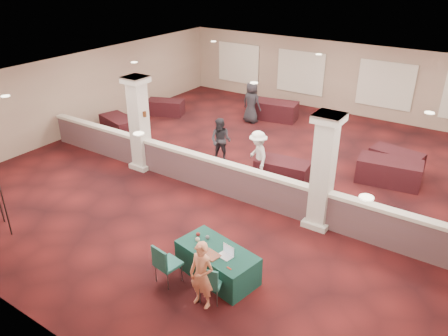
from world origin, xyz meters
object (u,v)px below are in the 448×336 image
Objects in this scene: far_table_back_right at (396,160)px; attendee_b at (258,155)px; woman at (202,275)px; far_table_back_center at (275,110)px; conf_chair_side at (165,262)px; attendee_a at (221,140)px; conf_chair_main at (210,281)px; attendee_d at (251,102)px; far_table_front_center at (282,171)px; far_table_front_left at (119,125)px; near_table at (217,263)px; far_table_back_left at (165,107)px; far_table_front_right at (389,171)px.

far_table_back_right is 1.03× the size of attendee_b.
attendee_b is (-1.95, 5.71, 0.05)m from woman.
attendee_b reaches higher than woman.
far_table_back_right is (5.86, -2.24, -0.06)m from far_table_back_center.
conf_chair_side is 6.58m from attendee_a.
attendee_d is (-4.92, 10.06, 0.35)m from conf_chair_main.
attendee_b is at bearing -23.09° from attendee_a.
far_table_front_center is 5.95m from far_table_back_center.
attendee_d reaches higher than far_table_back_right.
far_table_front_left is at bearing 171.11° from attendee_a.
near_table is 0.96× the size of far_table_back_center.
far_table_front_center is 0.96× the size of attendee_d.
far_table_front_center is at bearing -21.15° from far_table_back_left.
far_table_back_left is at bearing 180.00° from far_table_back_right.
far_table_front_left reaches higher than far_table_back_right.
far_table_back_right is (2.87, 2.90, -0.01)m from far_table_front_center.
attendee_b is (-3.64, -3.20, 0.48)m from far_table_back_right.
woman is at bearing -100.77° from far_table_back_right.
far_table_back_left is (-7.50, 2.90, -0.01)m from far_table_front_center.
attendee_a reaches higher than far_table_back_right.
conf_chair_side reaches higher than far_table_front_center.
far_table_back_right is at bearing 81.41° from conf_chair_side.
far_table_back_left is (0.00, 2.90, -0.02)m from far_table_front_left.
far_table_front_right is at bearing 165.17° from attendee_d.
woman reaches higher than far_table_front_center.
woman is 0.89× the size of far_table_front_left.
conf_chair_side is 10.82m from attendee_d.
woman reaches higher than far_table_back_center.
attendee_a is 0.89× the size of attendee_d.
near_table is 1.15× the size of attendee_b.
woman is 0.79× the size of far_table_front_right.
conf_chair_main is at bearing 58.98° from woman.
far_table_front_center is at bearing -12.31° from attendee_a.
attendee_d is (-3.66, 4.20, 0.55)m from far_table_front_center.
attendee_d is (-6.53, 1.30, 0.56)m from far_table_back_right.
attendee_d reaches higher than far_table_front_right.
far_table_front_center is (7.50, 0.00, -0.00)m from far_table_front_left.
attendee_a is at bearing -152.02° from attendee_b.
far_table_front_left is (-7.60, 5.95, -0.24)m from conf_chair_side.
attendee_d reaches higher than woman.
attendee_b is at bearing -158.85° from far_table_front_center.
conf_chair_main is 5.93m from attendee_b.
attendee_d is at bearing 131.11° from far_table_front_center.
attendee_d is at bearing 99.27° from conf_chair_main.
near_table is 1.08× the size of far_table_front_left.
far_table_back_center is 1.26m from attendee_d.
woman is at bearing -69.06° from attendee_a.
near_table is at bearing -106.37° from far_table_front_right.
conf_chair_side is 5.72m from attendee_b.
far_table_back_right is (1.61, 8.76, -0.21)m from conf_chair_main.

